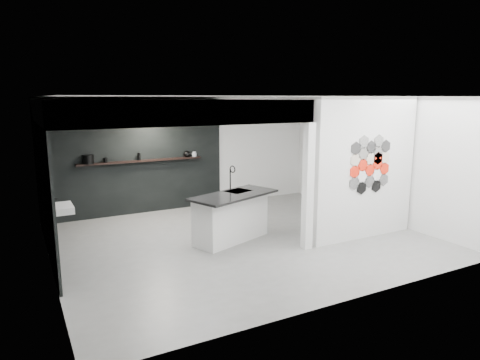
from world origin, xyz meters
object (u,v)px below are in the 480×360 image
utensil_cup (105,160)px  bottle_dark (139,156)px  stockpot (88,159)px  glass_bowl (194,155)px  wall_basin (61,209)px  glass_vase (194,154)px  kettle (187,154)px  kitchen_island (231,216)px  partition_panel (366,169)px

utensil_cup → bottle_dark: bearing=0.0°
stockpot → glass_bowl: size_ratio=1.97×
wall_basin → glass_vase: size_ratio=4.68×
stockpot → bottle_dark: size_ratio=1.36×
glass_bowl → glass_vase: (0.00, 0.00, 0.02)m
wall_basin → kettle: 3.85m
kitchen_island → bottle_dark: bearing=90.4°
kettle → glass_vase: kettle is taller
kettle → bottle_dark: (-1.22, 0.00, 0.01)m
kitchen_island → bottle_dark: 3.12m
kettle → glass_bowl: size_ratio=1.50×
kettle → stockpot: bearing=173.1°
bottle_dark → stockpot: bearing=180.0°
glass_bowl → kitchen_island: bearing=-97.5°
wall_basin → glass_vase: 4.01m
wall_basin → glass_bowl: bearing=31.3°
glass_bowl → kettle: bearing=180.0°
wall_basin → glass_bowl: size_ratio=4.82×
partition_panel → stockpot: partition_panel is taller
wall_basin → glass_vase: glass_vase is taller
partition_panel → wall_basin: partition_panel is taller
glass_vase → glass_bowl: bearing=0.0°
utensil_cup → glass_bowl: bearing=0.0°
bottle_dark → wall_basin: bearing=-133.8°
stockpot → utensil_cup: (0.37, 0.00, -0.05)m
kettle → glass_bowl: bearing=-6.9°
kettle → glass_bowl: 0.20m
kitchen_island → utensil_cup: kitchen_island is taller
stockpot → glass_bowl: bearing=0.0°
bottle_dark → kettle: bearing=0.0°
partition_panel → kettle: (-2.27, 3.87, -0.00)m
stockpot → glass_bowl: (2.57, 0.00, -0.06)m
glass_bowl → stockpot: bearing=180.0°
partition_panel → glass_bowl: (-2.08, 3.87, -0.04)m
kitchen_island → stockpot: bearing=108.2°
partition_panel → bottle_dark: partition_panel is taller
kettle → glass_bowl: kettle is taller
glass_vase → kettle: bearing=180.0°
wall_basin → utensil_cup: size_ratio=5.46×
partition_panel → stockpot: bearing=140.2°
kitchen_island → bottle_dark: size_ratio=10.83×
glass_vase → utensil_cup: 2.19m
glass_vase → utensil_cup: size_ratio=1.17×
stockpot → wall_basin: bearing=-111.7°
stockpot → glass_bowl: 2.57m
stockpot → bottle_dark: bearing=0.0°
kitchen_island → utensil_cup: (-1.83, 2.79, 0.89)m
stockpot → kettle: bearing=0.0°
stockpot → kitchen_island: bearing=-51.7°
glass_bowl → utensil_cup: bearing=180.0°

